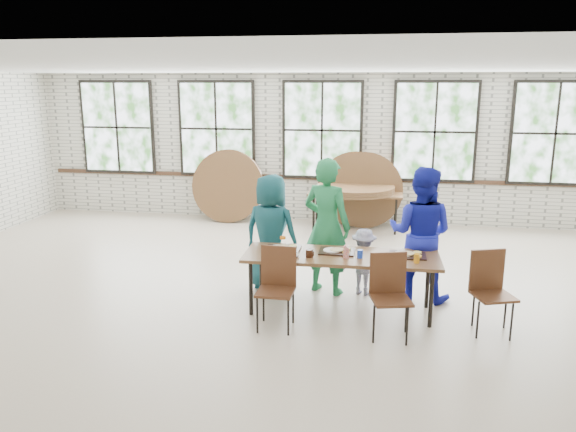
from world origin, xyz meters
name	(u,v)px	position (x,y,z in m)	size (l,w,h in m)	color
room	(322,133)	(0.00, 4.44, 1.83)	(12.00, 12.00, 12.00)	beige
dining_table	(341,259)	(0.78, -0.24, 0.69)	(2.42, 0.85, 0.74)	brown
chair_near_left	(277,280)	(0.08, -0.78, 0.56)	(0.43, 0.41, 0.95)	#532F1B
chair_near_right	(389,288)	(1.37, -0.81, 0.56)	(0.51, 0.50, 0.95)	#532F1B
chair_spare	(490,284)	(2.51, -0.50, 0.56)	(0.53, 0.52, 0.95)	#532F1B
adult_teal	(271,232)	(-0.24, 0.41, 0.81)	(0.79, 0.51, 1.61)	navy
adult_green	(327,226)	(0.53, 0.41, 0.93)	(0.68, 0.44, 1.86)	#22814A
toddler	(364,262)	(1.03, 0.41, 0.46)	(0.59, 0.34, 0.91)	#1A1647
adult_blue	(420,234)	(1.76, 0.41, 0.88)	(0.86, 0.67, 1.77)	#181FAB
storage_table	(355,195)	(0.73, 3.86, 0.69)	(1.81, 0.78, 0.74)	brown
tabletop_clutter	(351,254)	(0.90, -0.26, 0.77)	(2.00, 0.57, 0.11)	black
round_tops_stacked	(356,189)	(0.73, 3.86, 0.80)	(1.50, 1.50, 0.13)	brown
round_tops_leaning	(292,188)	(-0.55, 4.11, 0.74)	(4.30, 0.46, 1.49)	brown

